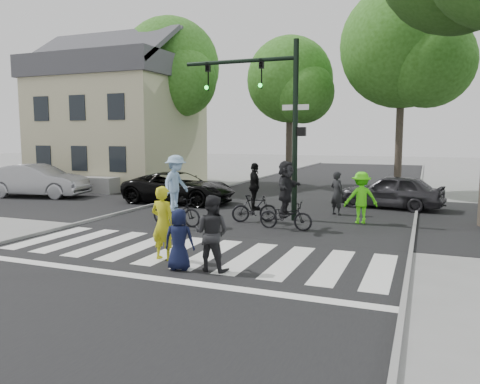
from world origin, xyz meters
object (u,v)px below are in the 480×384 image
object	(u,v)px
cyclist_right	(286,199)
cyclist_mid	(254,198)
pedestrian_adult	(212,233)
car_suv	(179,188)
car_silver	(37,181)
cyclist_left	(176,195)
pedestrian_child	(179,240)
car_grey	(391,191)
traffic_signal	(271,105)
pedestrian_woman	(163,223)

from	to	relation	value
cyclist_right	cyclist_mid	bearing A→B (deg)	147.78
pedestrian_adult	car_suv	distance (m)	10.28
car_silver	cyclist_left	bearing A→B (deg)	-123.41
pedestrian_adult	car_silver	size ratio (longest dim) A/B	0.35
cyclist_mid	car_silver	size ratio (longest dim) A/B	0.42
cyclist_left	cyclist_right	distance (m)	3.48
cyclist_mid	car_suv	xyz separation A→B (m)	(-4.49, 2.96, -0.15)
cyclist_left	car_suv	size ratio (longest dim) A/B	0.47
pedestrian_child	cyclist_right	xyz separation A→B (m)	(0.89, 5.05, 0.28)
pedestrian_child	car_suv	size ratio (longest dim) A/B	0.28
cyclist_mid	car_silver	xyz separation A→B (m)	(-11.68, 2.30, -0.04)
cyclist_left	cyclist_right	bearing A→B (deg)	11.88
cyclist_left	car_silver	xyz separation A→B (m)	(-9.60, 3.85, -0.21)
cyclist_right	car_grey	distance (m)	6.29
cyclist_mid	cyclist_left	bearing A→B (deg)	-143.42
car_grey	pedestrian_adult	bearing A→B (deg)	-5.29
car_grey	cyclist_left	bearing A→B (deg)	-33.40
pedestrian_adult	car_suv	bearing A→B (deg)	-55.81
traffic_signal	pedestrian_child	world-z (taller)	traffic_signal
car_silver	car_grey	world-z (taller)	car_silver
pedestrian_adult	cyclist_right	size ratio (longest dim) A/B	0.77
pedestrian_woman	cyclist_left	world-z (taller)	cyclist_left
pedestrian_child	car_grey	bearing A→B (deg)	-121.16
pedestrian_woman	car_silver	size ratio (longest dim) A/B	0.37
pedestrian_adult	cyclist_left	world-z (taller)	cyclist_left
pedestrian_adult	car_grey	world-z (taller)	pedestrian_adult
traffic_signal	car_grey	world-z (taller)	traffic_signal
pedestrian_child	car_silver	distance (m)	14.61
pedestrian_woman	cyclist_left	bearing A→B (deg)	-58.76
pedestrian_adult	car_suv	world-z (taller)	pedestrian_adult
cyclist_left	traffic_signal	bearing A→B (deg)	44.25
car_silver	car_grey	distance (m)	15.90
traffic_signal	car_silver	distance (m)	12.48
cyclist_mid	cyclist_right	distance (m)	1.57
cyclist_left	car_silver	bearing A→B (deg)	158.16
cyclist_left	cyclist_right	world-z (taller)	cyclist_left
car_suv	cyclist_mid	bearing A→B (deg)	-123.62
traffic_signal	cyclist_mid	size ratio (longest dim) A/B	3.03
cyclist_right	cyclist_left	bearing A→B (deg)	-168.12
pedestrian_woman	pedestrian_adult	world-z (taller)	pedestrian_woman
car_silver	car_grey	xyz separation A→B (m)	(15.69, 2.55, -0.10)
pedestrian_child	cyclist_left	xyz separation A→B (m)	(-2.51, 4.33, 0.32)
pedestrian_child	cyclist_mid	bearing A→B (deg)	-98.54
pedestrian_woman	cyclist_mid	bearing A→B (deg)	-87.52
car_suv	car_silver	bearing A→B (deg)	95.02
traffic_signal	car_suv	distance (m)	6.18
pedestrian_adult	cyclist_right	xyz separation A→B (m)	(0.23, 4.83, 0.13)
cyclist_left	car_grey	distance (m)	8.84
cyclist_mid	pedestrian_child	bearing A→B (deg)	-85.84
cyclist_left	car_grey	xyz separation A→B (m)	(6.10, 6.40, -0.30)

